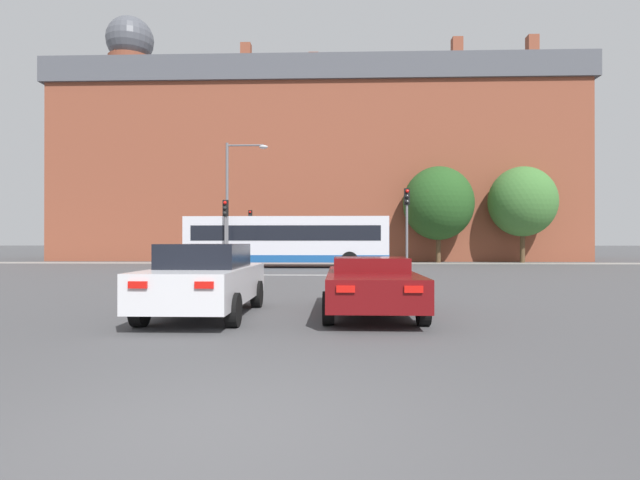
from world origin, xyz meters
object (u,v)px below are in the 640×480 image
Objects in this scene: car_saloon_left at (206,279)px; car_roadster_right at (371,284)px; pedestrian_waiting at (368,251)px; pedestrian_walking_east at (343,249)px; traffic_light_near_right at (407,216)px; street_lamp_junction at (234,191)px; bus_crossing_lead at (287,240)px; traffic_light_near_left at (225,224)px; traffic_light_far_left at (250,227)px.

car_roadster_right is (3.53, 0.40, -0.13)m from car_saloon_left.
pedestrian_walking_east is (-1.83, -0.25, 0.14)m from pedestrian_waiting.
traffic_light_near_right reaches higher than pedestrian_waiting.
pedestrian_walking_east reaches higher than car_saloon_left.
street_lamp_junction is (-3.13, 18.09, 3.71)m from car_saloon_left.
pedestrian_walking_east is (-0.30, 25.28, 0.39)m from car_roadster_right.
street_lamp_junction is at bearing 156.72° from traffic_light_near_right.
bus_crossing_lead is at bearing 90.48° from car_saloon_left.
street_lamp_junction is at bearing -54.78° from bus_crossing_lead.
traffic_light_near_right is 12.13m from pedestrian_walking_east.
traffic_light_near_left is (-8.95, -0.09, -0.34)m from traffic_light_near_right.
pedestrian_waiting is at bearing 5.26° from traffic_light_far_left.
traffic_light_near_left reaches higher than pedestrian_walking_east.
traffic_light_near_left reaches higher than bus_crossing_lead.
pedestrian_waiting is at bearing 137.50° from bus_crossing_lead.
street_lamp_junction is at bearing 95.62° from traffic_light_near_left.
traffic_light_near_left is (0.71, -11.17, -0.13)m from traffic_light_far_left.
pedestrian_waiting is (-1.17, 11.86, -1.92)m from traffic_light_near_right.
pedestrian_walking_east is (6.67, 0.54, -1.56)m from traffic_light_far_left.
bus_crossing_lead is at bearing -57.78° from traffic_light_far_left.
street_lamp_junction reaches higher than pedestrian_waiting.
traffic_light_near_right is 1.15× the size of traffic_light_near_left.
car_roadster_right is 3.08× the size of pedestrian_waiting.
traffic_light_far_left is at bearing -82.77° from pedestrian_walking_east.
pedestrian_waiting is (5.06, 25.92, 0.12)m from car_saloon_left.
traffic_light_near_left reaches higher than car_saloon_left.
traffic_light_far_left is at bearing 97.51° from car_saloon_left.
bus_crossing_lead is 8.95m from traffic_light_near_right.
car_saloon_left is 0.63× the size of street_lamp_junction.
traffic_light_near_left is 2.33× the size of pedestrian_waiting.
traffic_light_far_left is at bearing -67.20° from pedestrian_waiting.
car_roadster_right is 1.32× the size of traffic_light_near_left.
street_lamp_junction reaches higher than car_roadster_right.
street_lamp_junction is at bearing -28.72° from pedestrian_waiting.
car_saloon_left is at bearing -82.21° from traffic_light_far_left.
bus_crossing_lead is at bearing -29.52° from pedestrian_walking_east.
traffic_light_near_right reaches higher than pedestrian_walking_east.
car_saloon_left is 18.73m from street_lamp_junction.
traffic_light_far_left is 6.87m from pedestrian_walking_east.
traffic_light_near_left is (-6.25, 13.58, 1.82)m from car_roadster_right.
traffic_light_far_left is 14.71m from traffic_light_near_right.
car_roadster_right is at bearing 10.90° from bus_crossing_lead.
traffic_light_near_right is at bearing 0.58° from traffic_light_near_left.
pedestrian_waiting is at bearing 100.33° from pedestrian_walking_east.
traffic_light_far_left is at bearing -147.78° from bus_crossing_lead.
car_saloon_left is at bearing -113.89° from traffic_light_near_right.
traffic_light_near_right reaches higher than traffic_light_far_left.
traffic_light_near_left is at bearing -86.34° from traffic_light_far_left.
car_saloon_left is at bearing 6.50° from pedestrian_waiting.
pedestrian_walking_east is (6.36, 7.59, -3.44)m from street_lamp_junction.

